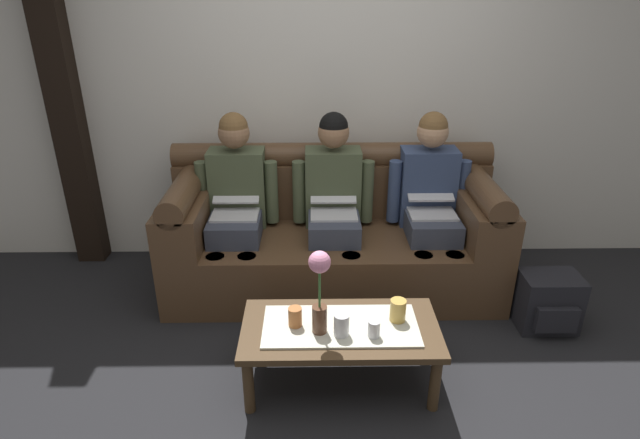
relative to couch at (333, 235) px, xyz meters
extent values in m
plane|color=black|center=(0.00, -1.17, -0.37)|extent=(14.00, 14.00, 0.00)
cube|color=silver|center=(0.00, 0.53, 1.08)|extent=(6.00, 0.12, 2.90)
cube|color=black|center=(-1.88, 0.41, 1.08)|extent=(0.20, 0.20, 2.90)
cube|color=#513823|center=(0.00, -0.07, -0.16)|extent=(2.25, 0.88, 0.42)
cube|color=#513823|center=(0.00, 0.26, 0.25)|extent=(2.25, 0.22, 0.40)
cylinder|color=#513823|center=(0.00, 0.26, 0.50)|extent=(2.25, 0.18, 0.18)
cube|color=#513823|center=(-0.99, -0.07, 0.19)|extent=(0.28, 0.88, 0.28)
cylinder|color=#513823|center=(-0.99, -0.07, 0.37)|extent=(0.18, 0.88, 0.18)
cube|color=#513823|center=(0.99, -0.07, 0.19)|extent=(0.28, 0.88, 0.28)
cylinder|color=#513823|center=(0.99, -0.07, 0.37)|extent=(0.18, 0.88, 0.18)
cube|color=#383D4C|center=(-0.66, -0.13, 0.12)|extent=(0.34, 0.40, 0.15)
cylinder|color=#383D4C|center=(-0.76, -0.39, -0.16)|extent=(0.12, 0.12, 0.42)
cylinder|color=#383D4C|center=(-0.56, -0.39, -0.16)|extent=(0.12, 0.12, 0.42)
cube|color=#475138|center=(-0.66, 0.11, 0.32)|extent=(0.38, 0.22, 0.54)
cylinder|color=#475138|center=(-0.90, 0.07, 0.30)|extent=(0.09, 0.09, 0.44)
cylinder|color=#475138|center=(-0.43, 0.07, 0.30)|extent=(0.09, 0.09, 0.44)
sphere|color=#936B4C|center=(-0.66, 0.09, 0.71)|extent=(0.21, 0.21, 0.21)
sphere|color=brown|center=(-0.66, 0.09, 0.75)|extent=(0.19, 0.19, 0.19)
cube|color=silver|center=(-0.66, -0.11, 0.21)|extent=(0.31, 0.22, 0.02)
cube|color=silver|center=(-0.66, 0.04, 0.31)|extent=(0.31, 0.20, 0.10)
cube|color=black|center=(-0.66, 0.03, 0.31)|extent=(0.27, 0.17, 0.08)
cube|color=#383D4C|center=(0.00, -0.13, 0.12)|extent=(0.34, 0.40, 0.15)
cylinder|color=#383D4C|center=(-0.10, -0.39, -0.16)|extent=(0.12, 0.12, 0.42)
cylinder|color=#383D4C|center=(0.10, -0.39, -0.16)|extent=(0.12, 0.12, 0.42)
cube|color=#475138|center=(0.00, 0.11, 0.32)|extent=(0.38, 0.22, 0.54)
cylinder|color=#475138|center=(-0.23, 0.07, 0.30)|extent=(0.09, 0.09, 0.44)
cylinder|color=#475138|center=(0.23, 0.07, 0.30)|extent=(0.09, 0.09, 0.44)
sphere|color=#936B4C|center=(0.00, 0.09, 0.71)|extent=(0.21, 0.21, 0.21)
sphere|color=black|center=(0.00, 0.09, 0.75)|extent=(0.19, 0.19, 0.19)
cube|color=silver|center=(0.00, -0.11, 0.21)|extent=(0.31, 0.22, 0.02)
cube|color=silver|center=(0.00, 0.05, 0.31)|extent=(0.31, 0.20, 0.11)
cube|color=black|center=(0.00, 0.04, 0.31)|extent=(0.27, 0.17, 0.09)
cube|color=#383D4C|center=(0.66, -0.13, 0.12)|extent=(0.34, 0.40, 0.15)
cylinder|color=#383D4C|center=(0.56, -0.39, -0.16)|extent=(0.12, 0.12, 0.42)
cylinder|color=#383D4C|center=(0.76, -0.39, -0.16)|extent=(0.12, 0.12, 0.42)
cube|color=navy|center=(0.66, 0.11, 0.32)|extent=(0.38, 0.22, 0.54)
cylinder|color=navy|center=(0.43, 0.07, 0.30)|extent=(0.09, 0.09, 0.44)
cylinder|color=navy|center=(0.90, 0.07, 0.30)|extent=(0.09, 0.09, 0.44)
sphere|color=tan|center=(0.66, 0.09, 0.71)|extent=(0.21, 0.21, 0.21)
sphere|color=brown|center=(0.66, 0.09, 0.75)|extent=(0.19, 0.19, 0.19)
cube|color=silver|center=(0.66, -0.11, 0.21)|extent=(0.31, 0.22, 0.02)
cube|color=silver|center=(0.66, 0.03, 0.32)|extent=(0.31, 0.20, 0.08)
cube|color=black|center=(0.66, 0.02, 0.31)|extent=(0.27, 0.18, 0.06)
cube|color=#47331E|center=(0.00, -1.05, -0.03)|extent=(1.04, 0.53, 0.04)
cube|color=beige|center=(0.00, -1.05, -0.01)|extent=(0.81, 0.37, 0.01)
cylinder|color=#47331E|center=(-0.47, -1.26, -0.21)|extent=(0.06, 0.06, 0.32)
cylinder|color=#47331E|center=(0.47, -1.26, -0.21)|extent=(0.06, 0.06, 0.32)
cylinder|color=#47331E|center=(-0.47, -0.84, -0.21)|extent=(0.06, 0.06, 0.32)
cylinder|color=#47331E|center=(0.47, -0.84, -0.21)|extent=(0.06, 0.06, 0.32)
cylinder|color=brown|center=(-0.11, -1.11, 0.07)|extent=(0.08, 0.08, 0.15)
cylinder|color=#3D7538|center=(-0.11, -1.11, 0.26)|extent=(0.01, 0.01, 0.22)
sphere|color=pink|center=(-0.11, -1.11, 0.40)|extent=(0.11, 0.11, 0.11)
cylinder|color=gold|center=(0.30, -1.01, 0.06)|extent=(0.08, 0.08, 0.12)
cylinder|color=silver|center=(0.00, -1.13, 0.06)|extent=(0.08, 0.08, 0.12)
cylinder|color=silver|center=(0.16, -1.15, 0.04)|extent=(0.06, 0.06, 0.09)
cylinder|color=#B26633|center=(-0.24, -1.05, 0.05)|extent=(0.07, 0.07, 0.11)
cube|color=black|center=(1.32, -0.57, -0.19)|extent=(0.36, 0.25, 0.36)
cube|color=black|center=(1.32, -0.71, -0.23)|extent=(0.25, 0.05, 0.16)
camera|label=1|loc=(-0.14, -3.30, 1.63)|focal=29.37mm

